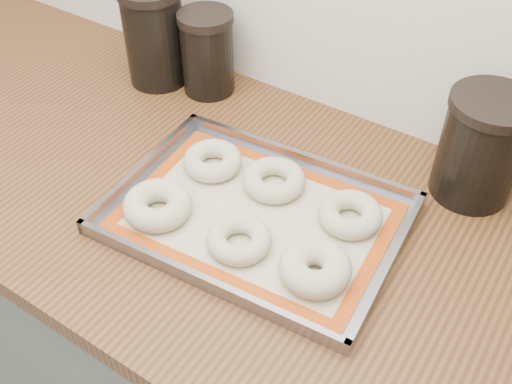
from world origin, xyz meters
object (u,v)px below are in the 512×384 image
Objects in this scene: bagel_back_left at (213,161)px; bagel_back_mid at (274,180)px; bagel_front_left at (158,205)px; bagel_back_right at (350,214)px; canister_left at (154,35)px; bagel_front_right at (315,268)px; baking_tray at (256,216)px; canister_right at (481,147)px; canister_mid at (207,53)px; bagel_front_mid at (239,239)px.

bagel_back_left is 0.12m from bagel_back_mid.
bagel_front_left is 0.14m from bagel_back_left.
canister_left is at bearing 163.03° from bagel_back_right.
canister_left reaches higher than bagel_back_left.
bagel_front_right is 0.13m from bagel_back_right.
baking_tray is 2.60× the size of canister_right.
bagel_front_left reaches higher than bagel_back_left.
canister_right reaches higher than bagel_back_left.
canister_mid is (-0.28, 0.19, 0.06)m from bagel_back_mid.
bagel_back_mid is 0.63× the size of canister_mid.
bagel_back_left is 0.61× the size of canister_mid.
canister_mid reaches higher than bagel_front_left.
bagel_front_right is 0.20m from bagel_back_mid.
bagel_back_mid is 0.34m from canister_right.
bagel_front_left reaches higher than baking_tray.
bagel_back_left is 0.27m from canister_mid.
bagel_front_mid is (0.15, 0.01, -0.00)m from bagel_front_left.
bagel_back_right is 0.56m from canister_left.
canister_right is at bearing 1.77° from canister_left.
canister_right is (0.26, 0.26, 0.09)m from baking_tray.
baking_tray is at bearing -135.70° from canister_right.
canister_mid is at bearing 143.38° from bagel_front_right.
canister_right reaches higher than bagel_front_right.
bagel_front_mid is 0.94× the size of bagel_front_right.
bagel_back_right reaches higher than bagel_front_mid.
bagel_front_left is at bearing -50.00° from canister_left.
bagel_front_right is 0.52× the size of canister_left.
canister_left reaches higher than bagel_back_right.
baking_tray is at bearing 30.83° from bagel_front_left.
bagel_front_mid is 0.46m from canister_mid.
canister_left is at bearing 147.00° from bagel_back_left.
bagel_back_left reaches higher than bagel_front_mid.
bagel_back_left is at bearing -51.81° from canister_mid.
bagel_front_right reaches higher than bagel_back_mid.
bagel_front_left is 0.53m from canister_right.
bagel_back_mid is (0.12, 0.16, -0.00)m from bagel_front_left.
bagel_front_left is 0.15m from bagel_front_mid.
bagel_front_right is (0.14, -0.06, 0.02)m from baking_tray.
bagel_back_left is 0.26m from bagel_back_right.
canister_mid is 0.91× the size of canister_right.
canister_mid is at bearing 179.27° from canister_right.
bagel_back_left is 1.01× the size of bagel_back_right.
canister_left is (-0.42, 0.30, 0.08)m from bagel_front_mid.
bagel_back_right is at bearing 93.89° from bagel_front_right.
canister_mid reaches higher than bagel_front_mid.
canister_mid is (-0.42, 0.19, 0.06)m from bagel_back_right.
bagel_front_right reaches higher than bagel_back_left.
baking_tray is 2.37× the size of canister_left.
bagel_back_left and bagel_back_right have the same top height.
canister_right reaches higher than bagel_back_mid.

